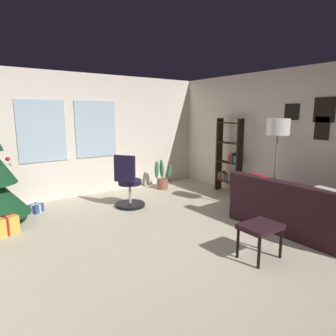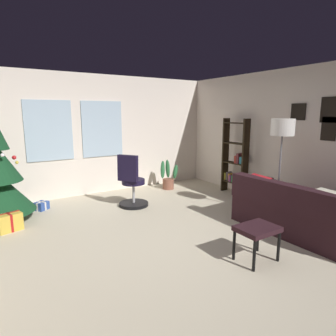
{
  "view_description": "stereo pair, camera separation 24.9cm",
  "coord_description": "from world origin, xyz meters",
  "px_view_note": "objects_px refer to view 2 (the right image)",
  "views": [
    {
      "loc": [
        -2.25,
        -2.85,
        1.78
      ],
      "look_at": [
        0.24,
        0.63,
        0.95
      ],
      "focal_mm": 30.86,
      "sensor_mm": 36.0,
      "label": 1
    },
    {
      "loc": [
        -2.05,
        -2.99,
        1.78
      ],
      "look_at": [
        0.24,
        0.63,
        0.95
      ],
      "focal_mm": 30.86,
      "sensor_mm": 36.0,
      "label": 2
    }
  ],
  "objects_px": {
    "bookshelf": "(235,161)",
    "couch": "(313,215)",
    "footstool": "(257,231)",
    "potted_plant": "(168,178)",
    "floor_lamp": "(282,133)",
    "office_chair": "(132,186)",
    "gift_box_gold": "(8,222)",
    "gift_box_blue": "(42,206)"
  },
  "relations": [
    {
      "from": "gift_box_blue",
      "to": "bookshelf",
      "type": "distance_m",
      "value": 4.04
    },
    {
      "from": "gift_box_gold",
      "to": "bookshelf",
      "type": "xyz_separation_m",
      "value": [
        4.42,
        -0.36,
        0.59
      ]
    },
    {
      "from": "office_chair",
      "to": "potted_plant",
      "type": "height_order",
      "value": "office_chair"
    },
    {
      "from": "couch",
      "to": "gift_box_gold",
      "type": "distance_m",
      "value": 4.6
    },
    {
      "from": "floor_lamp",
      "to": "bookshelf",
      "type": "bearing_deg",
      "value": 74.59
    },
    {
      "from": "couch",
      "to": "office_chair",
      "type": "bearing_deg",
      "value": 123.97
    },
    {
      "from": "footstool",
      "to": "couch",
      "type": "bearing_deg",
      "value": 4.61
    },
    {
      "from": "floor_lamp",
      "to": "potted_plant",
      "type": "height_order",
      "value": "floor_lamp"
    },
    {
      "from": "gift_box_gold",
      "to": "bookshelf",
      "type": "height_order",
      "value": "bookshelf"
    },
    {
      "from": "gift_box_blue",
      "to": "bookshelf",
      "type": "relative_size",
      "value": 0.17
    },
    {
      "from": "footstool",
      "to": "potted_plant",
      "type": "height_order",
      "value": "potted_plant"
    },
    {
      "from": "bookshelf",
      "to": "potted_plant",
      "type": "height_order",
      "value": "bookshelf"
    },
    {
      "from": "couch",
      "to": "footstool",
      "type": "bearing_deg",
      "value": -175.39
    },
    {
      "from": "gift_box_blue",
      "to": "potted_plant",
      "type": "height_order",
      "value": "potted_plant"
    },
    {
      "from": "bookshelf",
      "to": "gift_box_gold",
      "type": "bearing_deg",
      "value": 175.3
    },
    {
      "from": "footstool",
      "to": "potted_plant",
      "type": "relative_size",
      "value": 0.71
    },
    {
      "from": "bookshelf",
      "to": "potted_plant",
      "type": "distance_m",
      "value": 1.61
    },
    {
      "from": "couch",
      "to": "gift_box_blue",
      "type": "distance_m",
      "value": 4.63
    },
    {
      "from": "footstool",
      "to": "office_chair",
      "type": "relative_size",
      "value": 0.48
    },
    {
      "from": "office_chair",
      "to": "gift_box_blue",
      "type": "bearing_deg",
      "value": 154.25
    },
    {
      "from": "gift_box_gold",
      "to": "gift_box_blue",
      "type": "distance_m",
      "value": 0.95
    },
    {
      "from": "gift_box_gold",
      "to": "gift_box_blue",
      "type": "height_order",
      "value": "gift_box_gold"
    },
    {
      "from": "gift_box_gold",
      "to": "gift_box_blue",
      "type": "xyz_separation_m",
      "value": [
        0.59,
        0.74,
        -0.06
      ]
    },
    {
      "from": "gift_box_gold",
      "to": "potted_plant",
      "type": "height_order",
      "value": "potted_plant"
    },
    {
      "from": "bookshelf",
      "to": "office_chair",
      "type": "bearing_deg",
      "value": 170.79
    },
    {
      "from": "couch",
      "to": "floor_lamp",
      "type": "height_order",
      "value": "floor_lamp"
    },
    {
      "from": "floor_lamp",
      "to": "couch",
      "type": "bearing_deg",
      "value": -104.42
    },
    {
      "from": "gift_box_gold",
      "to": "office_chair",
      "type": "xyz_separation_m",
      "value": [
        2.09,
        0.01,
        0.27
      ]
    },
    {
      "from": "gift_box_gold",
      "to": "potted_plant",
      "type": "distance_m",
      "value": 3.49
    },
    {
      "from": "footstool",
      "to": "office_chair",
      "type": "xyz_separation_m",
      "value": [
        -0.38,
        2.68,
        0.03
      ]
    },
    {
      "from": "gift_box_blue",
      "to": "floor_lamp",
      "type": "height_order",
      "value": "floor_lamp"
    },
    {
      "from": "floor_lamp",
      "to": "potted_plant",
      "type": "xyz_separation_m",
      "value": [
        -0.63,
        2.57,
        -1.18
      ]
    },
    {
      "from": "floor_lamp",
      "to": "gift_box_gold",
      "type": "bearing_deg",
      "value": 156.1
    },
    {
      "from": "couch",
      "to": "footstool",
      "type": "height_order",
      "value": "couch"
    },
    {
      "from": "footstool",
      "to": "bookshelf",
      "type": "bearing_deg",
      "value": 49.89
    },
    {
      "from": "floor_lamp",
      "to": "potted_plant",
      "type": "relative_size",
      "value": 2.45
    },
    {
      "from": "bookshelf",
      "to": "couch",
      "type": "bearing_deg",
      "value": -105.06
    },
    {
      "from": "couch",
      "to": "gift_box_gold",
      "type": "height_order",
      "value": "couch"
    },
    {
      "from": "couch",
      "to": "floor_lamp",
      "type": "bearing_deg",
      "value": 75.58
    },
    {
      "from": "gift_box_gold",
      "to": "potted_plant",
      "type": "relative_size",
      "value": 0.59
    },
    {
      "from": "footstool",
      "to": "gift_box_gold",
      "type": "relative_size",
      "value": 1.2
    },
    {
      "from": "gift_box_blue",
      "to": "potted_plant",
      "type": "bearing_deg",
      "value": 0.98
    }
  ]
}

